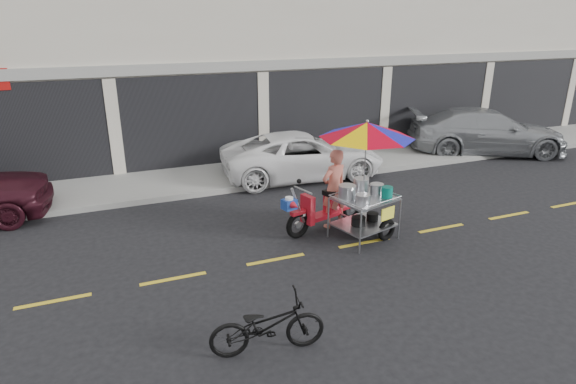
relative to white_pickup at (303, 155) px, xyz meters
name	(u,v)px	position (x,y,z in m)	size (l,w,h in m)	color
ground	(364,243)	(-0.57, -4.60, -0.67)	(90.00, 90.00, 0.00)	black
sidewalk	(274,168)	(-0.57, 0.90, -0.59)	(45.00, 3.00, 0.15)	gray
shophouse_block	(296,24)	(2.24, 5.99, 3.57)	(36.00, 8.11, 10.40)	beige
centerline	(364,243)	(-0.57, -4.60, -0.66)	(42.00, 0.10, 0.01)	gold
white_pickup	(303,155)	(0.00, 0.00, 0.00)	(2.21, 4.79, 1.33)	white
silver_pickup	(486,131)	(6.97, 0.10, 0.10)	(2.16, 5.30, 1.54)	#95989D
near_bicycle	(267,325)	(-3.64, -7.14, -0.23)	(0.58, 1.65, 0.87)	black
food_vendor_rig	(354,163)	(-0.59, -4.03, 0.95)	(2.93, 2.41, 2.57)	black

